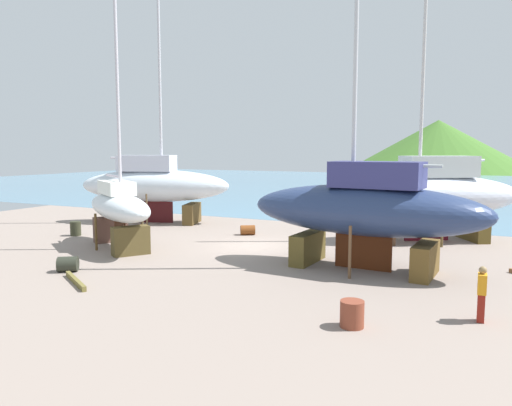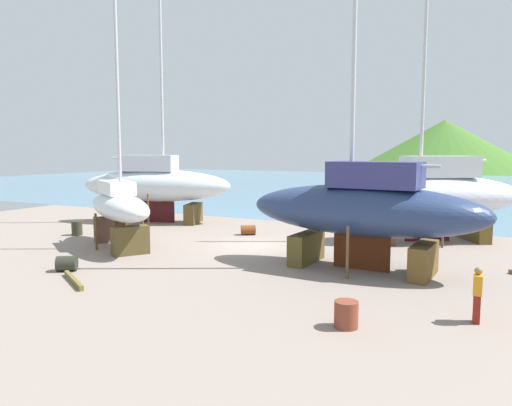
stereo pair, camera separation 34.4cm
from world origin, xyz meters
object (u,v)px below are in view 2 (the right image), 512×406
object	(u,v)px
barrel_ochre	(67,264)
barrel_rust_near	(77,228)
worker	(477,294)
sailboat_large_starboard	(119,207)
barrel_tipped_left	(248,230)
sailboat_far_slipway	(430,194)
barrel_tar_black	(346,314)
sailboat_small_center	(363,209)
sailboat_mid_port	(156,184)

from	to	relation	value
barrel_ochre	barrel_rust_near	bearing A→B (deg)	134.20
worker	sailboat_large_starboard	bearing A→B (deg)	166.37
worker	barrel_tipped_left	size ratio (longest dim) A/B	1.95
barrel_ochre	sailboat_far_slipway	bearing A→B (deg)	47.33
sailboat_far_slipway	barrel_tar_black	world-z (taller)	sailboat_far_slipway
barrel_ochre	barrel_rust_near	world-z (taller)	barrel_rust_near
barrel_tipped_left	barrel_tar_black	bearing A→B (deg)	-52.22
sailboat_large_starboard	barrel_tipped_left	distance (m)	7.63
sailboat_small_center	sailboat_large_starboard	size ratio (longest dim) A/B	1.23
worker	barrel_rust_near	size ratio (longest dim) A/B	1.97
barrel_ochre	barrel_tipped_left	size ratio (longest dim) A/B	0.93
sailboat_mid_port	sailboat_far_slipway	xyz separation A→B (m)	(17.54, 1.09, -0.05)
sailboat_small_center	barrel_ochre	distance (m)	12.34
sailboat_small_center	barrel_ochre	bearing A→B (deg)	31.40
barrel_ochre	barrel_tar_black	world-z (taller)	barrel_tar_black
sailboat_far_slipway	barrel_tipped_left	bearing A→B (deg)	-15.13
sailboat_mid_port	barrel_tipped_left	size ratio (longest dim) A/B	19.83
sailboat_far_slipway	barrel_rust_near	xyz separation A→B (m)	(-18.51, -7.19, -2.14)
sailboat_far_slipway	barrel_tar_black	size ratio (longest dim) A/B	21.34
worker	barrel_ochre	bearing A→B (deg)	-177.44
sailboat_large_starboard	sailboat_mid_port	xyz separation A→B (m)	(-3.74, 7.71, 0.54)
barrel_tar_black	barrel_tipped_left	bearing A→B (deg)	127.78
sailboat_small_center	barrel_tar_black	size ratio (longest dim) A/B	21.47
sailboat_far_slipway	worker	world-z (taller)	sailboat_far_slipway
barrel_ochre	barrel_tipped_left	world-z (taller)	barrel_ochre
worker	barrel_tar_black	bearing A→B (deg)	-148.92
sailboat_small_center	barrel_tipped_left	distance (m)	9.80
worker	barrel_tipped_left	distance (m)	15.90
sailboat_small_center	sailboat_far_slipway	xyz separation A→B (m)	(1.65, 7.85, 0.02)
barrel_tipped_left	barrel_rust_near	distance (m)	9.96
sailboat_small_center	sailboat_mid_port	xyz separation A→B (m)	(-15.89, 6.76, 0.07)
sailboat_small_center	barrel_tar_black	world-z (taller)	sailboat_small_center
worker	barrel_ochre	distance (m)	15.26
sailboat_mid_port	barrel_tar_black	xyz separation A→B (m)	(17.11, -13.45, -2.22)
sailboat_far_slipway	barrel_tipped_left	distance (m)	10.26
sailboat_large_starboard	barrel_tar_black	bearing A→B (deg)	10.39
sailboat_large_starboard	barrel_tar_black	xyz separation A→B (m)	(13.37, -5.75, -1.68)
barrel_tar_black	sailboat_large_starboard	bearing A→B (deg)	156.74
sailboat_small_center	barrel_rust_near	bearing A→B (deg)	1.62
sailboat_small_center	barrel_rust_near	xyz separation A→B (m)	(-16.86, 0.66, -2.12)
sailboat_large_starboard	barrel_tipped_left	xyz separation A→B (m)	(4.15, 6.14, -1.78)
barrel_tar_black	sailboat_far_slipway	bearing A→B (deg)	88.32
sailboat_large_starboard	sailboat_far_slipway	bearing A→B (deg)	66.16
barrel_tar_black	barrel_ochre	bearing A→B (deg)	174.86
barrel_tar_black	barrel_rust_near	size ratio (longest dim) A/B	0.91
sailboat_large_starboard	barrel_ochre	world-z (taller)	sailboat_large_starboard
sailboat_large_starboard	barrel_tipped_left	bearing A→B (deg)	89.58
sailboat_mid_port	barrel_tar_black	size ratio (longest dim) A/B	22.02
sailboat_large_starboard	barrel_ochre	distance (m)	5.18
sailboat_large_starboard	worker	distance (m)	17.06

